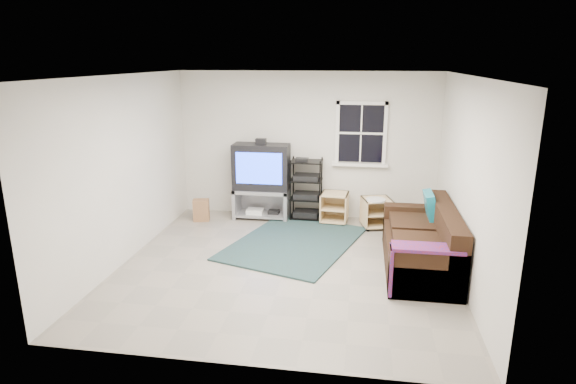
% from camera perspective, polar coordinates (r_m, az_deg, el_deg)
% --- Properties ---
extents(room, '(4.60, 4.62, 4.60)m').
position_cam_1_polar(room, '(8.51, 8.63, 6.40)').
color(room, gray).
rests_on(room, ground).
extents(tv_unit, '(0.99, 0.49, 1.46)m').
position_cam_1_polar(tv_unit, '(8.59, -3.16, 2.03)').
color(tv_unit, gray).
rests_on(tv_unit, ground).
extents(av_rack, '(0.56, 0.40, 1.11)m').
position_cam_1_polar(av_rack, '(8.59, 2.17, -0.14)').
color(av_rack, black).
rests_on(av_rack, ground).
extents(side_table_left, '(0.49, 0.49, 0.54)m').
position_cam_1_polar(side_table_left, '(8.52, 5.57, -1.70)').
color(side_table_left, '#DEBC89').
rests_on(side_table_left, ground).
extents(side_table_right, '(0.57, 0.57, 0.54)m').
position_cam_1_polar(side_table_right, '(8.36, 10.36, -2.15)').
color(side_table_right, '#DEBC89').
rests_on(side_table_right, ground).
extents(sofa, '(0.91, 2.05, 0.94)m').
position_cam_1_polar(sofa, '(6.90, 15.69, -6.09)').
color(sofa, black).
rests_on(sofa, ground).
extents(shag_rug, '(2.28, 2.70, 0.03)m').
position_cam_1_polar(shag_rug, '(7.59, 0.74, -6.04)').
color(shag_rug, black).
rests_on(shag_rug, ground).
extents(paper_bag, '(0.31, 0.23, 0.39)m').
position_cam_1_polar(paper_bag, '(8.71, -10.25, -2.13)').
color(paper_bag, '#9E7247').
rests_on(paper_bag, ground).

